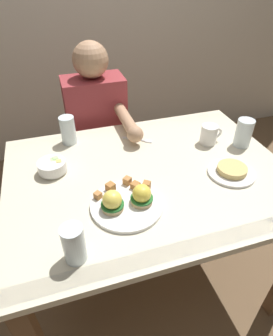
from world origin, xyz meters
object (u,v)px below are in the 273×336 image
(fruit_bowl, at_px, (52,167))
(fork, at_px, (139,140))
(eggs_benedict_plate, at_px, (127,201))
(coffee_mug, at_px, (209,134))
(diner_person, at_px, (98,129))
(dining_table, at_px, (149,191))
(water_glass_near, at_px, (68,131))
(side_plate, at_px, (232,171))
(water_glass_far, at_px, (243,134))
(water_glass_extra, at_px, (74,245))

(fruit_bowl, xyz_separation_m, fork, (0.43, 0.14, -0.03))
(fruit_bowl, height_order, fork, fruit_bowl)
(eggs_benedict_plate, height_order, coffee_mug, coffee_mug)
(diner_person, bearing_deg, fruit_bowl, -120.82)
(dining_table, height_order, eggs_benedict_plate, eggs_benedict_plate)
(fork, relative_size, diner_person, 0.12)
(water_glass_near, distance_m, side_plate, 0.78)
(coffee_mug, distance_m, water_glass_far, 0.16)
(side_plate, height_order, diner_person, diner_person)
(coffee_mug, height_order, water_glass_near, water_glass_near)
(diner_person, bearing_deg, dining_table, -79.59)
(side_plate, bearing_deg, fork, 127.87)
(eggs_benedict_plate, relative_size, fork, 1.93)
(dining_table, relative_size, eggs_benedict_plate, 4.44)
(eggs_benedict_plate, relative_size, water_glass_far, 1.99)
(water_glass_near, xyz_separation_m, diner_person, (0.19, 0.25, -0.15))
(coffee_mug, distance_m, diner_person, 0.67)
(fork, bearing_deg, water_glass_extra, -123.54)
(coffee_mug, xyz_separation_m, diner_person, (-0.47, 0.46, -0.14))
(dining_table, xyz_separation_m, coffee_mug, (0.36, 0.14, 0.16))
(water_glass_near, bearing_deg, diner_person, 53.56)
(fork, distance_m, diner_person, 0.38)
(water_glass_extra, bearing_deg, water_glass_far, 25.36)
(water_glass_near, bearing_deg, coffee_mug, -17.73)
(water_glass_far, bearing_deg, dining_table, -171.47)
(fruit_bowl, distance_m, side_plate, 0.76)
(fork, height_order, water_glass_far, water_glass_far)
(side_plate, bearing_deg, fruit_bowl, 161.81)
(water_glass_near, distance_m, diner_person, 0.35)
(eggs_benedict_plate, distance_m, side_plate, 0.48)
(fruit_bowl, relative_size, fork, 0.86)
(dining_table, bearing_deg, diner_person, 100.41)
(eggs_benedict_plate, xyz_separation_m, water_glass_near, (-0.15, 0.51, 0.04))
(dining_table, relative_size, water_glass_extra, 9.01)
(fork, bearing_deg, coffee_mug, -21.48)
(dining_table, distance_m, eggs_benedict_plate, 0.26)
(water_glass_near, bearing_deg, fruit_bowl, -113.51)
(side_plate, bearing_deg, coffee_mug, 84.08)
(eggs_benedict_plate, bearing_deg, water_glass_extra, -141.21)
(coffee_mug, distance_m, water_glass_extra, 0.85)
(dining_table, height_order, diner_person, diner_person)
(water_glass_far, bearing_deg, fruit_bowl, 176.52)
(side_plate, bearing_deg, water_glass_near, 143.81)
(eggs_benedict_plate, xyz_separation_m, fruit_bowl, (-0.24, 0.29, 0.00))
(fork, height_order, water_glass_extra, water_glass_extra)
(eggs_benedict_plate, xyz_separation_m, water_glass_extra, (-0.21, -0.17, 0.03))
(fruit_bowl, xyz_separation_m, diner_person, (0.28, 0.47, -0.12))
(eggs_benedict_plate, xyz_separation_m, side_plate, (0.48, 0.05, -0.01))
(water_glass_near, bearing_deg, eggs_benedict_plate, -73.87)
(fork, bearing_deg, fruit_bowl, -162.36)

